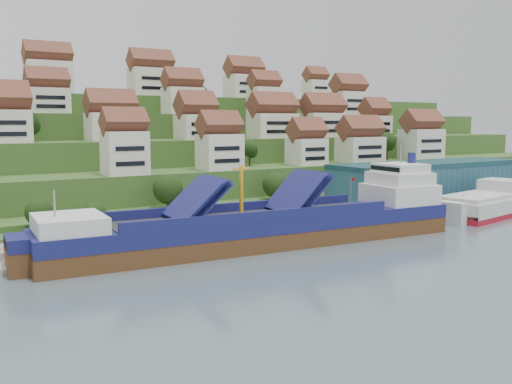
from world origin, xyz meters
TOP-DOWN VIEW (x-y plane):
  - ground at (0.00, 0.00)m, footprint 300.00×300.00m
  - quay at (20.00, 15.00)m, footprint 180.00×14.00m
  - hillside at (0.00, 103.55)m, footprint 260.00×128.00m
  - hillside_village at (5.81, 60.02)m, footprint 159.69×63.30m
  - hillside_trees at (-6.38, 45.51)m, footprint 136.63×62.29m
  - warehouse at (52.00, 17.00)m, footprint 60.00×15.00m
  - flagpole at (18.11, 10.00)m, footprint 1.28×0.16m
  - cargo_ship at (-10.77, -0.86)m, footprint 81.37×18.15m
  - second_ship at (52.46, -1.13)m, footprint 33.13×17.20m

SIDE VIEW (x-z plane):
  - ground at x=0.00m, z-range 0.00..0.00m
  - quay at x=20.00m, z-range 0.00..2.20m
  - second_ship at x=52.46m, z-range -1.81..7.34m
  - cargo_ship at x=-10.77m, z-range -5.58..12.36m
  - flagpole at x=18.11m, z-range 2.88..10.88m
  - warehouse at x=52.00m, z-range 2.20..12.20m
  - hillside at x=0.00m, z-range -4.84..26.16m
  - hillside_trees at x=-6.38m, z-range 1.32..32.92m
  - hillside_village at x=5.81m, z-range 9.68..38.99m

